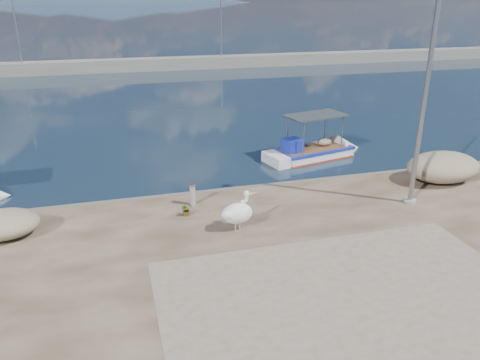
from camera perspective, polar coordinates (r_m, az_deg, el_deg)
name	(u,v)px	position (r m, az deg, el deg)	size (l,w,h in m)	color
ground	(276,270)	(13.44, 4.44, -10.93)	(1400.00, 1400.00, 0.00)	#162635
quay_patch	(364,315)	(11.31, 14.84, -15.58)	(9.00, 7.00, 0.01)	gray
breakwater	(147,64)	(51.20, -11.27, 13.66)	(120.00, 2.20, 7.50)	gray
boat_right	(313,154)	(22.64, 8.86, 3.19)	(5.29, 2.75, 2.43)	white
pelican	(238,213)	(14.21, -0.23, -3.99)	(1.28, 0.84, 1.22)	tan
lamp_post	(423,109)	(16.40, 21.37, 8.08)	(0.44, 0.96, 7.00)	gray
bollard_near	(193,193)	(16.05, -5.80, -1.63)	(0.26, 0.26, 0.78)	gray
potted_plant	(186,210)	(15.38, -6.55, -3.61)	(0.37, 0.32, 0.41)	#33722D
net_pile_c	(443,167)	(19.63, 23.50, 1.47)	(2.90, 2.07, 1.14)	tan
net_pile_b	(3,224)	(15.57, -26.92, -4.83)	(2.06, 1.60, 0.80)	tan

